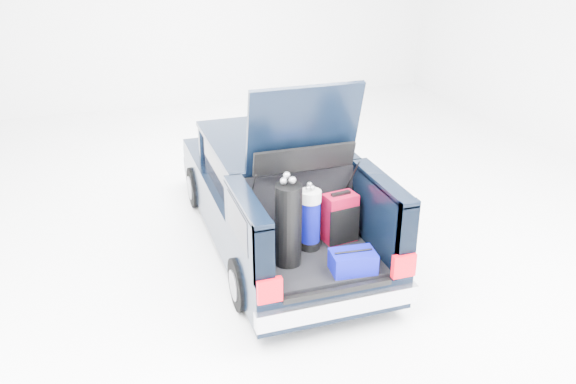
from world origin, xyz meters
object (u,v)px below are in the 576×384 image
object	(u,v)px
red_suitcase	(340,218)
blue_duffel	(353,261)
black_golf_bag	(288,225)
blue_golf_bag	(310,219)
car	(274,193)

from	to	relation	value
red_suitcase	blue_duffel	xyz separation A→B (m)	(-0.12, -0.67, -0.18)
black_golf_bag	red_suitcase	bearing A→B (deg)	16.38
red_suitcase	blue_golf_bag	world-z (taller)	blue_golf_bag
red_suitcase	black_golf_bag	xyz separation A→B (m)	(-0.73, -0.30, 0.18)
car	red_suitcase	world-z (taller)	car
black_golf_bag	car	bearing A→B (deg)	72.32
blue_duffel	black_golf_bag	bearing A→B (deg)	154.02
car	black_golf_bag	distance (m)	1.72
black_golf_bag	blue_duffel	distance (m)	0.80
blue_golf_bag	blue_duffel	xyz separation A→B (m)	(0.27, -0.61, -0.25)
blue_golf_bag	blue_duffel	distance (m)	0.71
car	red_suitcase	xyz separation A→B (m)	(0.39, -1.34, 0.22)
car	red_suitcase	distance (m)	1.41
blue_golf_bag	blue_duffel	bearing A→B (deg)	-58.31
black_golf_bag	blue_golf_bag	bearing A→B (deg)	29.87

